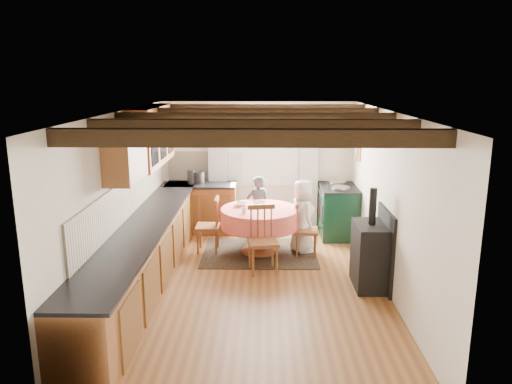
{
  "coord_description": "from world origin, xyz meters",
  "views": [
    {
      "loc": [
        0.13,
        -6.33,
        2.84
      ],
      "look_at": [
        0.0,
        0.8,
        1.15
      ],
      "focal_mm": 34.17,
      "sensor_mm": 36.0,
      "label": 1
    }
  ],
  "objects_px": {
    "chair_near": "(263,240)",
    "cup": "(244,210)",
    "aga_range": "(338,210)",
    "chair_left": "(208,225)",
    "child_far": "(258,207)",
    "cast_iron_stove": "(371,238)",
    "child_right": "(302,216)",
    "chair_right": "(306,229)",
    "dining_table": "(260,231)"
  },
  "relations": [
    {
      "from": "child_far",
      "to": "cup",
      "type": "xyz_separation_m",
      "value": [
        -0.21,
        -1.02,
        0.23
      ]
    },
    {
      "from": "aga_range",
      "to": "child_right",
      "type": "bearing_deg",
      "value": -129.0
    },
    {
      "from": "chair_left",
      "to": "cast_iron_stove",
      "type": "height_order",
      "value": "cast_iron_stove"
    },
    {
      "from": "aga_range",
      "to": "cast_iron_stove",
      "type": "relative_size",
      "value": 0.72
    },
    {
      "from": "chair_near",
      "to": "cast_iron_stove",
      "type": "distance_m",
      "value": 1.56
    },
    {
      "from": "chair_near",
      "to": "cup",
      "type": "xyz_separation_m",
      "value": [
        -0.31,
        0.55,
        0.3
      ]
    },
    {
      "from": "child_right",
      "to": "cup",
      "type": "xyz_separation_m",
      "value": [
        -0.94,
        -0.33,
        0.19
      ]
    },
    {
      "from": "child_right",
      "to": "chair_near",
      "type": "bearing_deg",
      "value": 124.42
    },
    {
      "from": "chair_right",
      "to": "child_far",
      "type": "distance_m",
      "value": 1.17
    },
    {
      "from": "child_far",
      "to": "cup",
      "type": "relative_size",
      "value": 12.95
    },
    {
      "from": "child_right",
      "to": "child_far",
      "type": "bearing_deg",
      "value": 27.12
    },
    {
      "from": "dining_table",
      "to": "chair_right",
      "type": "bearing_deg",
      "value": -5.84
    },
    {
      "from": "aga_range",
      "to": "child_far",
      "type": "relative_size",
      "value": 0.88
    },
    {
      "from": "cast_iron_stove",
      "to": "child_far",
      "type": "height_order",
      "value": "cast_iron_stove"
    },
    {
      "from": "cup",
      "to": "cast_iron_stove",
      "type": "bearing_deg",
      "value": -30.23
    },
    {
      "from": "chair_left",
      "to": "child_far",
      "type": "distance_m",
      "value": 1.08
    },
    {
      "from": "chair_left",
      "to": "cast_iron_stove",
      "type": "xyz_separation_m",
      "value": [
        2.39,
        -1.37,
        0.24
      ]
    },
    {
      "from": "chair_left",
      "to": "cast_iron_stove",
      "type": "distance_m",
      "value": 2.77
    },
    {
      "from": "cup",
      "to": "aga_range",
      "type": "bearing_deg",
      "value": 36.38
    },
    {
      "from": "chair_near",
      "to": "chair_left",
      "type": "bearing_deg",
      "value": 126.24
    },
    {
      "from": "aga_range",
      "to": "cast_iron_stove",
      "type": "height_order",
      "value": "cast_iron_stove"
    },
    {
      "from": "chair_near",
      "to": "child_right",
      "type": "height_order",
      "value": "child_right"
    },
    {
      "from": "child_right",
      "to": "cup",
      "type": "bearing_deg",
      "value": 89.75
    },
    {
      "from": "chair_left",
      "to": "child_far",
      "type": "bearing_deg",
      "value": 129.85
    },
    {
      "from": "chair_near",
      "to": "cup",
      "type": "bearing_deg",
      "value": 109.19
    },
    {
      "from": "dining_table",
      "to": "cast_iron_stove",
      "type": "bearing_deg",
      "value": -39.96
    },
    {
      "from": "cast_iron_stove",
      "to": "aga_range",
      "type": "bearing_deg",
      "value": 92.78
    },
    {
      "from": "cast_iron_stove",
      "to": "child_right",
      "type": "xyz_separation_m",
      "value": [
        -0.83,
        1.37,
        -0.09
      ]
    },
    {
      "from": "chair_right",
      "to": "cup",
      "type": "xyz_separation_m",
      "value": [
        -1.0,
        -0.17,
        0.35
      ]
    },
    {
      "from": "chair_left",
      "to": "child_right",
      "type": "distance_m",
      "value": 1.57
    },
    {
      "from": "chair_right",
      "to": "child_right",
      "type": "bearing_deg",
      "value": 23.37
    },
    {
      "from": "chair_left",
      "to": "cup",
      "type": "xyz_separation_m",
      "value": [
        0.62,
        -0.34,
        0.34
      ]
    },
    {
      "from": "dining_table",
      "to": "chair_right",
      "type": "height_order",
      "value": "chair_right"
    },
    {
      "from": "chair_left",
      "to": "aga_range",
      "type": "height_order",
      "value": "aga_range"
    },
    {
      "from": "chair_left",
      "to": "child_far",
      "type": "relative_size",
      "value": 0.8
    },
    {
      "from": "chair_near",
      "to": "child_right",
      "type": "xyz_separation_m",
      "value": [
        0.64,
        0.88,
        0.11
      ]
    },
    {
      "from": "chair_right",
      "to": "cup",
      "type": "bearing_deg",
      "value": 103.14
    },
    {
      "from": "chair_right",
      "to": "cast_iron_stove",
      "type": "bearing_deg",
      "value": -143.76
    },
    {
      "from": "chair_left",
      "to": "aga_range",
      "type": "xyz_separation_m",
      "value": [
        2.28,
        0.89,
        0.01
      ]
    },
    {
      "from": "chair_left",
      "to": "aga_range",
      "type": "bearing_deg",
      "value": 111.3
    },
    {
      "from": "aga_range",
      "to": "cup",
      "type": "distance_m",
      "value": 2.1
    },
    {
      "from": "dining_table",
      "to": "cup",
      "type": "xyz_separation_m",
      "value": [
        -0.25,
        -0.25,
        0.42
      ]
    },
    {
      "from": "chair_near",
      "to": "child_right",
      "type": "relative_size",
      "value": 0.82
    },
    {
      "from": "dining_table",
      "to": "chair_right",
      "type": "relative_size",
      "value": 1.4
    },
    {
      "from": "chair_right",
      "to": "child_right",
      "type": "xyz_separation_m",
      "value": [
        -0.06,
        0.16,
        0.16
      ]
    },
    {
      "from": "cup",
      "to": "dining_table",
      "type": "bearing_deg",
      "value": 45.07
    },
    {
      "from": "chair_near",
      "to": "aga_range",
      "type": "bearing_deg",
      "value": 42.54
    },
    {
      "from": "child_far",
      "to": "cast_iron_stove",
      "type": "bearing_deg",
      "value": 110.54
    },
    {
      "from": "child_right",
      "to": "cup",
      "type": "distance_m",
      "value": 1.02
    },
    {
      "from": "chair_right",
      "to": "aga_range",
      "type": "xyz_separation_m",
      "value": [
        0.66,
        1.06,
        0.01
      ]
    }
  ]
}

